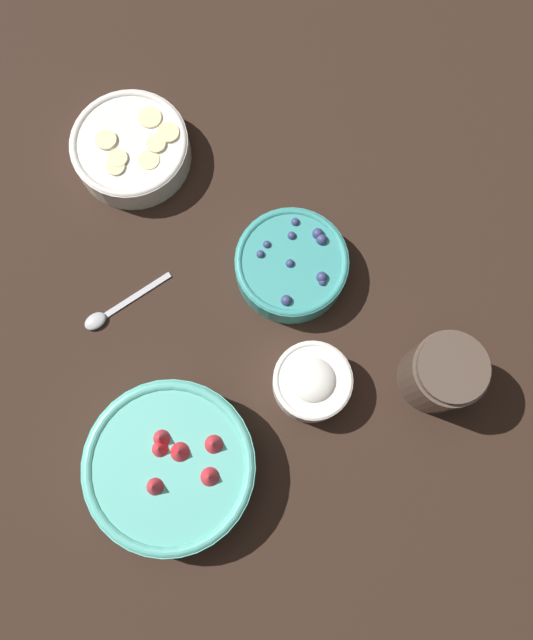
# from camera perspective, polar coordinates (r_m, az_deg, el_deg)

# --- Properties ---
(ground_plane) EXTENTS (4.00, 4.00, 0.00)m
(ground_plane) POSITION_cam_1_polar(r_m,az_deg,el_deg) (0.88, -4.42, 2.76)
(ground_plane) COLOR black
(bowl_strawberries) EXTENTS (0.22, 0.22, 0.08)m
(bowl_strawberries) POSITION_cam_1_polar(r_m,az_deg,el_deg) (0.82, -8.72, -13.06)
(bowl_strawberries) COLOR #56B7A8
(bowl_strawberries) RESTS_ON ground_plane
(bowl_blueberries) EXTENTS (0.16, 0.16, 0.05)m
(bowl_blueberries) POSITION_cam_1_polar(r_m,az_deg,el_deg) (0.86, 2.30, 5.07)
(bowl_blueberries) COLOR teal
(bowl_blueberries) RESTS_ON ground_plane
(bowl_bananas) EXTENTS (0.17, 0.17, 0.05)m
(bowl_bananas) POSITION_cam_1_polar(r_m,az_deg,el_deg) (0.95, -12.49, 14.98)
(bowl_bananas) COLOR silver
(bowl_bananas) RESTS_ON ground_plane
(bowl_cream) EXTENTS (0.10, 0.10, 0.06)m
(bowl_cream) POSITION_cam_1_polar(r_m,az_deg,el_deg) (0.82, 4.19, -5.66)
(bowl_cream) COLOR white
(bowl_cream) RESTS_ON ground_plane
(jar_chocolate) EXTENTS (0.10, 0.10, 0.10)m
(jar_chocolate) POSITION_cam_1_polar(r_m,az_deg,el_deg) (0.84, 15.71, -4.74)
(jar_chocolate) COLOR #4C3D33
(jar_chocolate) RESTS_ON ground_plane
(spoon) EXTENTS (0.02, 0.14, 0.01)m
(spoon) POSITION_cam_1_polar(r_m,az_deg,el_deg) (0.89, -13.99, 0.80)
(spoon) COLOR #B2B2B7
(spoon) RESTS_ON ground_plane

